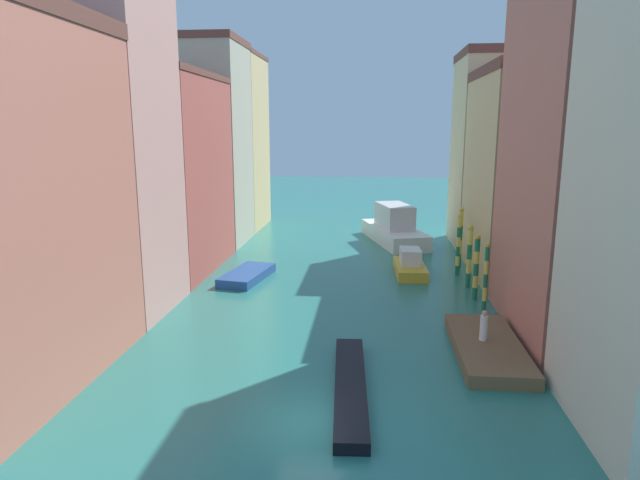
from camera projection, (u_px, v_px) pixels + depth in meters
name	position (u px, v px, depth m)	size (l,w,h in m)	color
ground_plane	(344.00, 262.00, 44.01)	(154.00, 154.00, 0.00)	#28756B
building_left_0	(0.00, 202.00, 21.83)	(6.23, 12.06, 15.49)	#C6705B
building_left_1	(110.00, 151.00, 30.82)	(6.23, 7.22, 18.71)	tan
building_left_2	(172.00, 173.00, 40.59)	(6.23, 12.11, 14.62)	#B25147
building_left_3	(211.00, 143.00, 50.07)	(6.23, 7.91, 18.48)	#BCB299
building_left_4	(234.00, 142.00, 58.26)	(6.23, 8.97, 18.18)	#DBB77A
building_right_1	(587.00, 137.00, 27.02)	(6.23, 11.38, 20.41)	#C6705B
building_right_2	(520.00, 173.00, 39.08)	(6.23, 11.71, 14.87)	#DBB77A
building_right_3	(491.00, 151.00, 48.89)	(6.23, 8.30, 17.24)	beige
waterfront_dock	(487.00, 347.00, 26.19)	(3.08, 7.73, 0.63)	brown
person_on_dock	(484.00, 326.00, 26.17)	(0.36, 0.36, 1.50)	white
mooring_pole_0	(486.00, 278.00, 31.45)	(0.26, 0.26, 4.22)	#197247
mooring_pole_1	(476.00, 266.00, 34.12)	(0.36, 0.36, 4.21)	#197247
mooring_pole_2	(469.00, 256.00, 36.69)	(0.36, 0.36, 4.28)	#197247
mooring_pole_3	(458.00, 244.00, 39.78)	(0.31, 0.31, 4.55)	#197247
mooring_pole_4	(460.00, 237.00, 41.73)	(0.34, 0.34, 4.73)	#197247
vaporetto_white	(394.00, 228.00, 51.58)	(6.33, 11.01, 3.60)	white
gondola_black	(350.00, 386.00, 22.43)	(1.73, 9.12, 0.48)	black
motorboat_0	(410.00, 265.00, 40.37)	(2.32, 5.27, 1.91)	gold
motorboat_1	(247.00, 275.00, 38.97)	(3.27, 5.78, 0.63)	#234C93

